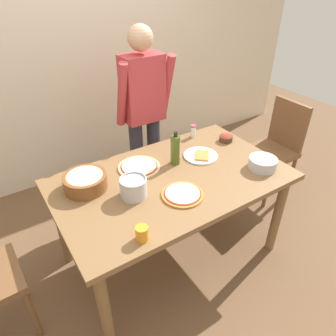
% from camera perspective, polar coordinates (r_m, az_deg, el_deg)
% --- Properties ---
extents(ground, '(8.00, 8.00, 0.00)m').
position_cam_1_polar(ground, '(2.64, 0.61, -15.31)').
color(ground, brown).
extents(wall_back, '(5.60, 0.10, 2.60)m').
position_cam_1_polar(wall_back, '(3.26, -16.07, 20.20)').
color(wall_back, beige).
rests_on(wall_back, ground).
extents(dining_table, '(1.60, 0.96, 0.76)m').
position_cam_1_polar(dining_table, '(2.18, 0.72, -3.69)').
color(dining_table, brown).
rests_on(dining_table, ground).
extents(person_cook, '(0.49, 0.25, 1.62)m').
position_cam_1_polar(person_cook, '(2.71, -4.49, 10.64)').
color(person_cook, '#2D2D38').
rests_on(person_cook, ground).
extents(chair_wooden_right, '(0.40, 0.40, 0.95)m').
position_cam_1_polar(chair_wooden_right, '(3.15, 19.43, 4.15)').
color(chair_wooden_right, brown).
rests_on(chair_wooden_right, ground).
extents(pizza_raw_on_board, '(0.30, 0.30, 0.02)m').
position_cam_1_polar(pizza_raw_on_board, '(2.23, -5.35, 0.23)').
color(pizza_raw_on_board, beige).
rests_on(pizza_raw_on_board, dining_table).
extents(pizza_cooked_on_tray, '(0.27, 0.27, 0.02)m').
position_cam_1_polar(pizza_cooked_on_tray, '(1.97, 2.69, -4.81)').
color(pizza_cooked_on_tray, '#C67A33').
rests_on(pizza_cooked_on_tray, dining_table).
extents(plate_with_slice, '(0.26, 0.26, 0.02)m').
position_cam_1_polar(plate_with_slice, '(2.37, 6.07, 2.29)').
color(plate_with_slice, white).
rests_on(plate_with_slice, dining_table).
extents(popcorn_bowl, '(0.28, 0.28, 0.11)m').
position_cam_1_polar(popcorn_bowl, '(2.07, -15.03, -2.21)').
color(popcorn_bowl, brown).
rests_on(popcorn_bowl, dining_table).
extents(mixing_bowl_steel, '(0.20, 0.20, 0.08)m').
position_cam_1_polar(mixing_bowl_steel, '(2.30, 17.04, 0.85)').
color(mixing_bowl_steel, '#B7B7BC').
rests_on(mixing_bowl_steel, dining_table).
extents(small_sauce_bowl, '(0.11, 0.11, 0.06)m').
position_cam_1_polar(small_sauce_bowl, '(2.60, 10.63, 5.48)').
color(small_sauce_bowl, '#4C2D1E').
rests_on(small_sauce_bowl, dining_table).
extents(olive_oil_bottle, '(0.07, 0.07, 0.26)m').
position_cam_1_polar(olive_oil_bottle, '(2.22, 1.37, 3.40)').
color(olive_oil_bottle, '#47561E').
rests_on(olive_oil_bottle, dining_table).
extents(steel_pot, '(0.17, 0.17, 0.13)m').
position_cam_1_polar(steel_pot, '(1.94, -6.40, -3.55)').
color(steel_pot, '#B7B7BC').
rests_on(steel_pot, dining_table).
extents(cup_orange, '(0.07, 0.07, 0.08)m').
position_cam_1_polar(cup_orange, '(1.67, -4.82, -11.91)').
color(cup_orange, orange).
rests_on(cup_orange, dining_table).
extents(salt_shaker, '(0.04, 0.04, 0.11)m').
position_cam_1_polar(salt_shaker, '(2.62, 4.66, 6.80)').
color(salt_shaker, white).
rests_on(salt_shaker, dining_table).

